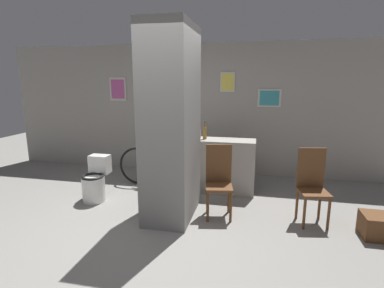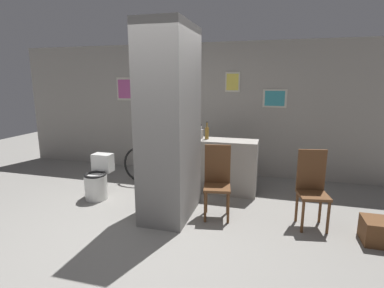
% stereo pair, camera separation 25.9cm
% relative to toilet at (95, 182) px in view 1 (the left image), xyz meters
% --- Properties ---
extents(ground_plane, '(14.00, 14.00, 0.00)m').
position_rel_toilet_xyz_m(ground_plane, '(1.19, -0.77, -0.30)').
color(ground_plane, gray).
extents(wall_back, '(8.00, 0.09, 2.60)m').
position_rel_toilet_xyz_m(wall_back, '(1.19, 1.86, 1.00)').
color(wall_back, gray).
rests_on(wall_back, ground_plane).
extents(pillar_center, '(0.64, 1.06, 2.60)m').
position_rel_toilet_xyz_m(pillar_center, '(1.34, -0.24, 1.00)').
color(pillar_center, gray).
rests_on(pillar_center, ground_plane).
extents(counter_shelf, '(1.27, 0.44, 0.91)m').
position_rel_toilet_xyz_m(counter_shelf, '(1.84, 0.80, 0.15)').
color(counter_shelf, gray).
rests_on(counter_shelf, ground_plane).
extents(toilet, '(0.36, 0.52, 0.69)m').
position_rel_toilet_xyz_m(toilet, '(0.00, 0.00, 0.00)').
color(toilet, silver).
rests_on(toilet, ground_plane).
extents(chair_near_pillar, '(0.42, 0.42, 1.01)m').
position_rel_toilet_xyz_m(chair_near_pillar, '(1.99, -0.13, 0.24)').
color(chair_near_pillar, brown).
rests_on(chair_near_pillar, ground_plane).
extents(chair_by_doorway, '(0.42, 0.42, 1.01)m').
position_rel_toilet_xyz_m(chair_by_doorway, '(3.23, -0.08, 0.24)').
color(chair_by_doorway, brown).
rests_on(chair_by_doorway, ground_plane).
extents(bicycle, '(1.69, 0.42, 0.75)m').
position_rel_toilet_xyz_m(bicycle, '(0.87, 0.84, 0.06)').
color(bicycle, black).
rests_on(bicycle, ground_plane).
extents(bottle_tall, '(0.07, 0.07, 0.30)m').
position_rel_toilet_xyz_m(bottle_tall, '(1.63, 0.79, 0.72)').
color(bottle_tall, olive).
rests_on(bottle_tall, counter_shelf).
extents(bottle_short, '(0.09, 0.09, 0.25)m').
position_rel_toilet_xyz_m(bottle_short, '(1.51, 0.84, 0.70)').
color(bottle_short, silver).
rests_on(bottle_short, counter_shelf).
extents(floor_crate, '(0.36, 0.36, 0.29)m').
position_rel_toilet_xyz_m(floor_crate, '(3.96, -0.35, -0.16)').
color(floor_crate, brown).
rests_on(floor_crate, ground_plane).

